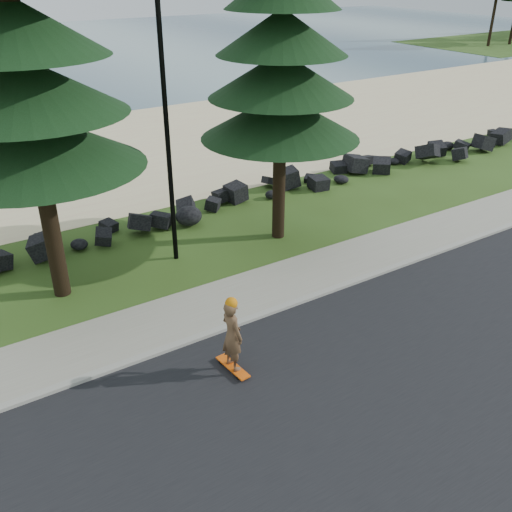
{
  "coord_description": "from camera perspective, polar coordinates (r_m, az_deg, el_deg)",
  "views": [
    {
      "loc": [
        -6.28,
        -11.04,
        8.07
      ],
      "look_at": [
        0.83,
        0.0,
        1.23
      ],
      "focal_mm": 40.0,
      "sensor_mm": 36.0,
      "label": 1
    }
  ],
  "objects": [
    {
      "name": "ground",
      "position": [
        15.05,
        -2.68,
        -4.96
      ],
      "size": [
        160.0,
        160.0,
        0.0
      ],
      "primitive_type": "plane",
      "color": "#314A17",
      "rests_on": "ground"
    },
    {
      "name": "beach_sand",
      "position": [
        27.51,
        -18.35,
        9.07
      ],
      "size": [
        160.0,
        15.0,
        0.01
      ],
      "primitive_type": "cube",
      "color": "beige",
      "rests_on": "ground"
    },
    {
      "name": "seawall_boulders",
      "position": [
        19.53,
        -11.03,
        2.56
      ],
      "size": [
        60.0,
        2.4,
        1.1
      ],
      "primitive_type": null,
      "color": "black",
      "rests_on": "ground"
    },
    {
      "name": "sidewalk",
      "position": [
        15.18,
        -3.07,
        -4.49
      ],
      "size": [
        160.0,
        2.0,
        0.08
      ],
      "primitive_type": "cube",
      "color": "gray",
      "rests_on": "ground"
    },
    {
      "name": "road",
      "position": [
        12.13,
        8.49,
        -14.51
      ],
      "size": [
        160.0,
        7.0,
        0.02
      ],
      "primitive_type": "cube",
      "color": "black",
      "rests_on": "ground"
    },
    {
      "name": "lamp_post",
      "position": [
        16.05,
        -8.95,
        12.99
      ],
      "size": [
        0.25,
        0.14,
        8.14
      ],
      "color": "black",
      "rests_on": "ground"
    },
    {
      "name": "skateboarder",
      "position": [
        12.31,
        -2.41,
        -7.95
      ],
      "size": [
        0.45,
        1.02,
        1.86
      ],
      "rotation": [
        0.0,
        0.0,
        1.65
      ],
      "color": "#F1580E",
      "rests_on": "ground"
    },
    {
      "name": "kerb",
      "position": [
        14.37,
        -0.86,
        -6.42
      ],
      "size": [
        160.0,
        0.2,
        0.1
      ],
      "primitive_type": "cube",
      "color": "#A19E91",
      "rests_on": "ground"
    }
  ]
}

